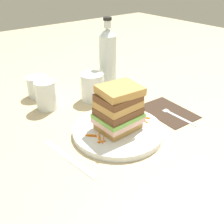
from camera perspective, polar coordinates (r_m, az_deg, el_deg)
ground_plane at (r=0.75m, az=2.26°, el=-4.21°), size 3.00×3.00×0.00m
main_plate at (r=0.74m, az=1.46°, el=-4.19°), size 0.26×0.26×0.02m
sandwich at (r=0.70m, az=1.54°, el=0.66°), size 0.12×0.10×0.13m
carrot_shred_0 at (r=0.68m, az=-2.36°, el=-6.55°), size 0.02×0.01×0.00m
carrot_shred_1 at (r=0.70m, az=-4.65°, el=-5.34°), size 0.02×0.03×0.00m
carrot_shred_2 at (r=0.69m, az=-2.70°, el=-5.50°), size 0.02×0.03×0.00m
carrot_shred_3 at (r=0.68m, az=-2.74°, el=-6.19°), size 0.02×0.02×0.00m
carrot_shred_4 at (r=0.70m, az=-4.68°, el=-5.08°), size 0.03×0.02×0.00m
carrot_shred_5 at (r=0.68m, az=-1.97°, el=-6.24°), size 0.02×0.02×0.00m
carrot_shred_6 at (r=0.80m, az=6.27°, el=-0.66°), size 0.01×0.02×0.00m
carrot_shred_7 at (r=0.78m, az=6.01°, el=-1.44°), size 0.01×0.03×0.00m
carrot_shred_8 at (r=0.79m, az=7.52°, el=-1.13°), size 0.02×0.03×0.00m
carrot_shred_9 at (r=0.78m, az=6.07°, el=-1.08°), size 0.02×0.02×0.00m
carrot_shred_10 at (r=0.79m, az=6.62°, el=-0.78°), size 0.02×0.02×0.00m
carrot_shred_11 at (r=0.78m, az=7.44°, el=-1.33°), size 0.01×0.02×0.00m
carrot_shred_12 at (r=0.78m, az=6.84°, el=-1.26°), size 0.02×0.02×0.00m
carrot_shred_13 at (r=0.77m, az=7.33°, el=-1.91°), size 0.01×0.03×0.00m
carrot_shred_14 at (r=0.77m, az=6.73°, el=-1.98°), size 0.03×0.02×0.00m
carrot_shred_15 at (r=0.80m, az=5.69°, el=-0.41°), size 0.01×0.02×0.00m
napkin_dark at (r=0.86m, az=12.32°, el=0.09°), size 0.13×0.18×0.00m
fork at (r=0.85m, az=13.48°, el=-0.31°), size 0.02×0.17×0.00m
knife at (r=0.66m, az=-9.24°, el=-10.25°), size 0.04×0.20×0.00m
juice_glass at (r=0.91m, az=-4.37°, el=5.17°), size 0.08×0.08×0.10m
water_bottle at (r=0.97m, az=-0.95°, el=11.75°), size 0.07×0.07×0.26m
empty_tumbler_0 at (r=0.97m, az=-16.10°, el=5.42°), size 0.07×0.07×0.08m
empty_tumbler_1 at (r=0.87m, az=-14.43°, el=3.60°), size 0.07×0.07×0.10m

